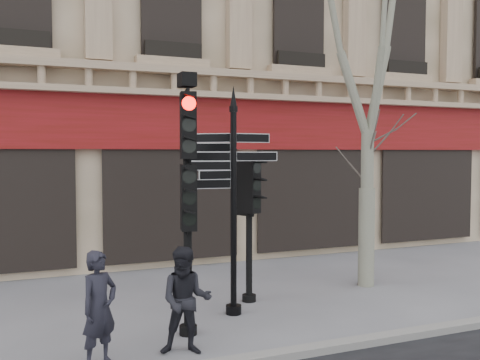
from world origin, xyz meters
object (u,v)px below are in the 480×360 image
(fingerpost, at_px, (234,162))
(plane_tree, at_px, (369,17))
(traffic_signal_main, at_px, (187,171))
(pedestrian_b, at_px, (186,300))
(traffic_signal_secondary, at_px, (249,201))
(pedestrian_a, at_px, (99,309))

(fingerpost, height_order, plane_tree, plane_tree)
(traffic_signal_main, xyz_separation_m, plane_tree, (4.46, 1.50, 3.13))
(plane_tree, distance_m, pedestrian_b, 7.20)
(traffic_signal_main, xyz_separation_m, traffic_signal_secondary, (1.64, 1.35, -0.65))
(traffic_signal_secondary, xyz_separation_m, pedestrian_b, (-1.90, -2.11, -1.17))
(traffic_signal_secondary, height_order, pedestrian_b, traffic_signal_secondary)
(pedestrian_a, bearing_deg, plane_tree, -12.52)
(plane_tree, height_order, pedestrian_a, plane_tree)
(fingerpost, distance_m, traffic_signal_secondary, 1.15)
(fingerpost, relative_size, pedestrian_b, 2.62)
(plane_tree, bearing_deg, traffic_signal_main, -161.35)
(traffic_signal_secondary, relative_size, pedestrian_b, 1.80)
(pedestrian_a, xyz_separation_m, pedestrian_b, (1.20, -0.02, -0.01))
(fingerpost, relative_size, plane_tree, 0.50)
(plane_tree, relative_size, pedestrian_b, 5.30)
(traffic_signal_secondary, distance_m, plane_tree, 4.72)
(traffic_signal_secondary, xyz_separation_m, plane_tree, (2.82, 0.15, 3.78))
(fingerpost, distance_m, traffic_signal_main, 1.29)
(plane_tree, bearing_deg, traffic_signal_secondary, -176.92)
(fingerpost, xyz_separation_m, traffic_signal_main, (-1.07, -0.73, -0.12))
(traffic_signal_main, bearing_deg, traffic_signal_secondary, 51.31)
(plane_tree, xyz_separation_m, pedestrian_a, (-5.92, -2.23, -4.94))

